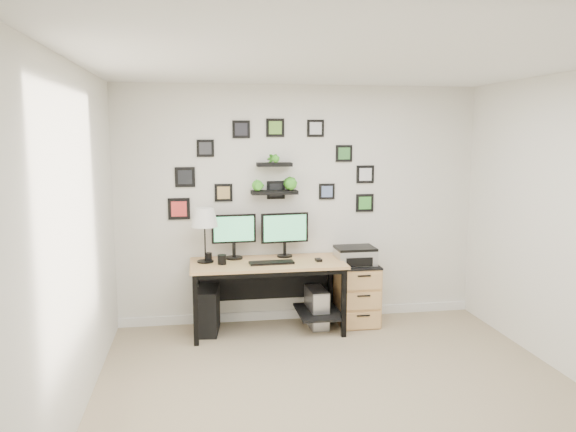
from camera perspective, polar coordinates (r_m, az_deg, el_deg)
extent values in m
plane|color=tan|center=(4.69, 5.83, -17.98)|extent=(4.00, 4.00, 0.00)
plane|color=white|center=(4.24, 6.37, 15.37)|extent=(4.00, 4.00, 0.00)
plane|color=silver|center=(6.21, 1.24, 1.18)|extent=(4.00, 0.00, 4.00)
plane|color=silver|center=(2.47, 18.57, -10.62)|extent=(4.00, 0.00, 4.00)
plane|color=silver|center=(4.22, -21.14, -2.86)|extent=(0.00, 4.00, 4.00)
cube|color=white|center=(6.47, 1.23, -9.89)|extent=(4.00, 0.03, 0.10)
cube|color=tan|center=(5.88, -2.10, -4.82)|extent=(1.60, 0.70, 0.03)
cube|color=black|center=(5.89, -2.10, -5.20)|extent=(1.54, 0.64, 0.05)
cube|color=black|center=(6.27, -2.46, -6.58)|extent=(1.44, 0.02, 0.41)
cube|color=black|center=(6.12, 3.11, -9.69)|extent=(0.45, 0.63, 0.03)
cube|color=black|center=(5.66, -9.36, -9.44)|extent=(0.05, 0.05, 0.72)
cube|color=black|center=(6.23, -9.35, -7.75)|extent=(0.05, 0.05, 0.72)
cube|color=black|center=(5.84, 5.70, -8.79)|extent=(0.05, 0.05, 0.72)
cube|color=black|center=(6.40, 4.32, -7.23)|extent=(0.05, 0.05, 0.72)
cylinder|color=black|center=(6.05, -5.50, -4.24)|extent=(0.19, 0.19, 0.02)
cylinder|color=black|center=(6.03, -5.51, -3.49)|extent=(0.04, 0.04, 0.16)
cube|color=black|center=(5.98, -5.53, -1.29)|extent=(0.47, 0.06, 0.31)
cube|color=#4CB272|center=(5.96, -5.51, -1.32)|extent=(0.42, 0.03, 0.26)
cylinder|color=black|center=(6.12, -0.34, -4.08)|extent=(0.18, 0.18, 0.02)
cylinder|color=black|center=(6.10, -0.34, -3.39)|extent=(0.04, 0.04, 0.15)
cube|color=black|center=(6.05, -0.33, -1.21)|extent=(0.52, 0.08, 0.32)
cube|color=#4CB272|center=(6.03, -0.29, -1.24)|extent=(0.47, 0.05, 0.28)
cube|color=black|center=(5.80, -1.68, -4.76)|extent=(0.47, 0.17, 0.02)
cube|color=black|center=(5.92, 3.12, -4.47)|extent=(0.07, 0.09, 0.03)
cylinder|color=black|center=(5.93, -8.39, -4.58)|extent=(0.17, 0.17, 0.02)
cylinder|color=black|center=(5.87, -8.44, -2.11)|extent=(0.02, 0.02, 0.52)
cone|color=white|center=(5.84, -8.48, -0.13)|extent=(0.28, 0.28, 0.19)
cylinder|color=black|center=(5.80, -6.72, -4.42)|extent=(0.09, 0.09, 0.10)
cylinder|color=black|center=(5.95, -8.07, -4.15)|extent=(0.07, 0.07, 0.09)
cube|color=black|center=(6.05, -8.11, -9.44)|extent=(0.26, 0.49, 0.47)
cube|color=gray|center=(6.18, 2.93, -9.24)|extent=(0.20, 0.42, 0.42)
cube|color=silver|center=(5.99, 3.43, -9.83)|extent=(0.17, 0.02, 0.39)
cube|color=tan|center=(6.28, 6.97, -7.89)|extent=(0.42, 0.50, 0.65)
cube|color=black|center=(6.20, 7.03, -4.92)|extent=(0.43, 0.51, 0.02)
cube|color=tan|center=(6.11, 7.62, -10.51)|extent=(0.39, 0.02, 0.18)
cylinder|color=black|center=(6.08, 7.67, -10.01)|extent=(0.14, 0.02, 0.02)
cube|color=tan|center=(6.04, 7.66, -8.56)|extent=(0.39, 0.02, 0.18)
cylinder|color=black|center=(6.01, 7.71, -8.05)|extent=(0.14, 0.02, 0.02)
cube|color=tan|center=(5.98, 7.70, -6.58)|extent=(0.39, 0.02, 0.18)
cylinder|color=black|center=(5.96, 7.75, -6.05)|extent=(0.14, 0.02, 0.02)
cube|color=silver|center=(6.15, 6.82, -4.12)|extent=(0.42, 0.33, 0.16)
cube|color=black|center=(6.13, 6.84, -3.25)|extent=(0.42, 0.33, 0.03)
cube|color=black|center=(6.00, 7.29, -4.69)|extent=(0.29, 0.02, 0.10)
cube|color=black|center=(6.05, -1.40, 2.42)|extent=(0.50, 0.18, 0.04)
cube|color=black|center=(6.02, -1.39, 5.25)|extent=(0.38, 0.15, 0.04)
imported|color=green|center=(6.02, -3.01, 3.86)|extent=(0.15, 0.12, 0.27)
imported|color=green|center=(6.06, 0.19, 3.91)|extent=(0.15, 0.15, 0.27)
imported|color=green|center=(6.01, -1.40, 6.66)|extent=(0.13, 0.09, 0.25)
cube|color=black|center=(6.06, -4.78, 8.77)|extent=(0.19, 0.02, 0.19)
cube|color=#212128|center=(6.05, -4.77, 8.77)|extent=(0.13, 0.00, 0.13)
cube|color=black|center=(6.26, 5.71, 6.34)|extent=(0.18, 0.02, 0.18)
cube|color=#377937|center=(6.24, 5.74, 6.34)|extent=(0.13, 0.00, 0.13)
cube|color=black|center=(6.06, -10.42, 3.91)|extent=(0.21, 0.02, 0.21)
cube|color=black|center=(6.05, -10.42, 3.90)|extent=(0.15, 0.00, 0.15)
cube|color=black|center=(6.24, 3.96, 2.50)|extent=(0.18, 0.02, 0.18)
cube|color=#5F75A7|center=(6.23, 3.99, 2.49)|extent=(0.12, 0.00, 0.12)
cube|color=black|center=(6.10, -1.31, 8.95)|extent=(0.20, 0.02, 0.20)
cube|color=#65A236|center=(6.09, -1.30, 8.96)|extent=(0.14, 0.00, 0.14)
cube|color=black|center=(6.05, -8.40, 6.82)|extent=(0.18, 0.02, 0.18)
cube|color=#2F3034|center=(6.03, -8.40, 6.82)|extent=(0.13, 0.00, 0.13)
cube|color=black|center=(6.18, 2.81, 8.89)|extent=(0.19, 0.02, 0.19)
cube|color=silver|center=(6.17, 2.83, 8.89)|extent=(0.13, 0.00, 0.13)
cube|color=black|center=(6.34, 7.85, 4.22)|extent=(0.20, 0.02, 0.20)
cube|color=silver|center=(6.33, 7.88, 4.21)|extent=(0.14, 0.00, 0.14)
cube|color=black|center=(6.13, -1.24, 2.66)|extent=(0.20, 0.02, 0.20)
cube|color=black|center=(6.12, -1.23, 2.65)|extent=(0.14, 0.00, 0.14)
cube|color=black|center=(6.37, 7.80, 1.33)|extent=(0.20, 0.02, 0.20)
cube|color=green|center=(6.36, 7.83, 1.31)|extent=(0.14, 0.00, 0.14)
cube|color=black|center=(6.08, -6.56, 2.37)|extent=(0.19, 0.02, 0.19)
cube|color=tan|center=(6.07, -6.56, 2.36)|extent=(0.13, 0.00, 0.13)
cube|color=black|center=(6.10, -11.01, 0.72)|extent=(0.23, 0.02, 0.23)
cube|color=#E23935|center=(6.09, -11.02, 0.71)|extent=(0.16, 0.00, 0.16)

